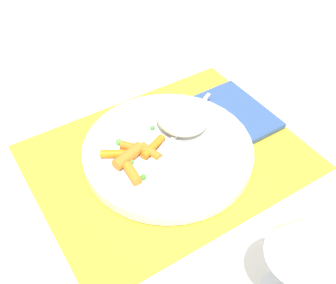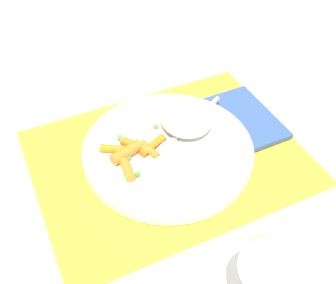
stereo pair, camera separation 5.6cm
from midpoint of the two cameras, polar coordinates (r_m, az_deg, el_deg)
name	(u,v)px [view 1 (the left image)]	position (r m, az deg, el deg)	size (l,w,h in m)	color
ground_plane	(168,158)	(0.65, -2.49, -2.29)	(2.40, 2.40, 0.00)	white
placemat	(168,157)	(0.65, -2.50, -2.11)	(0.40, 0.31, 0.01)	gold
plate	(168,151)	(0.64, -2.54, -1.35)	(0.26, 0.26, 0.02)	white
rice_mound	(183,118)	(0.65, -0.48, 3.22)	(0.08, 0.08, 0.03)	beige
carrot_portion	(135,155)	(0.61, -7.16, -1.88)	(0.10, 0.08, 0.02)	orange
pea_scatter	(134,156)	(0.62, -7.33, -2.02)	(0.08, 0.09, 0.01)	green
fork	(177,134)	(0.65, -1.25, 0.99)	(0.17, 0.10, 0.01)	#BDBDBD
wine_glass	(314,236)	(0.43, 15.75, -12.37)	(0.08, 0.08, 0.16)	silver
napkin	(236,112)	(0.72, 7.00, 3.96)	(0.09, 0.14, 0.01)	#33518C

